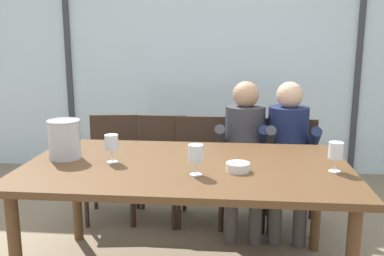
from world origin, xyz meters
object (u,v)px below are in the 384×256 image
wine_glass_by_left_taster (196,155)px  wine_glass_center_pour (112,144)px  chair_right_of_center (248,162)px  tasting_bowl (238,167)px  dining_table (186,175)px  chair_left_of_center (161,159)px  chair_near_curtain (114,158)px  ice_bucket_primary (64,139)px  chair_near_window_right (290,164)px  wine_glass_near_bucket (336,152)px  person_navy_polo (288,147)px  chair_center (200,161)px  person_charcoal_jacket (245,146)px

wine_glass_by_left_taster → wine_glass_center_pour: same height
chair_right_of_center → tasting_bowl: (-0.10, -1.08, 0.29)m
dining_table → chair_left_of_center: bearing=108.4°
dining_table → chair_near_curtain: 1.24m
chair_right_of_center → ice_bucket_primary: (-1.19, -0.91, 0.39)m
dining_table → ice_bucket_primary: bearing=176.5°
chair_near_window_right → dining_table: bearing=-120.8°
wine_glass_by_left_taster → wine_glass_near_bucket: (0.79, 0.14, 0.00)m
wine_glass_center_pour → person_navy_polo: bearing=35.6°
chair_left_of_center → wine_glass_by_left_taster: size_ratio=4.95×
ice_bucket_primary → wine_glass_by_left_taster: size_ratio=1.44×
ice_bucket_primary → wine_glass_center_pour: bearing=-9.6°
chair_right_of_center → chair_near_window_right: 0.35m
wine_glass_by_left_taster → dining_table: bearing=110.2°
dining_table → person_navy_polo: person_navy_polo is taller
chair_center → chair_right_of_center: bearing=-3.0°
chair_near_window_right → tasting_bowl: (-0.44, -1.06, 0.29)m
person_navy_polo → wine_glass_center_pour: (-1.18, -0.84, 0.21)m
tasting_bowl → wine_glass_near_bucket: 0.56m
chair_center → person_charcoal_jacket: (0.37, -0.14, 0.17)m
chair_center → chair_left_of_center: bearing=176.4°
wine_glass_near_bucket → chair_right_of_center: bearing=114.0°
wine_glass_center_pour → chair_right_of_center: bearing=48.1°
person_navy_polo → wine_glass_near_bucket: size_ratio=6.79×
dining_table → chair_left_of_center: (-0.33, 0.99, -0.19)m
wine_glass_near_bucket → wine_glass_center_pour: 1.33m
wine_glass_center_pour → dining_table: bearing=0.7°
tasting_bowl → wine_glass_near_bucket: wine_glass_near_bucket is taller
chair_center → person_navy_polo: bearing=-12.3°
person_charcoal_jacket → chair_near_curtain: bearing=174.0°
chair_center → tasting_bowl: size_ratio=6.25×
person_charcoal_jacket → tasting_bowl: person_charcoal_jacket is taller
chair_near_curtain → person_charcoal_jacket: size_ratio=0.73×
chair_right_of_center → ice_bucket_primary: bearing=-138.1°
chair_left_of_center → tasting_bowl: size_ratio=6.25×
dining_table → ice_bucket_primary: 0.81m
chair_left_of_center → wine_glass_center_pour: size_ratio=4.95×
chair_right_of_center → person_charcoal_jacket: (-0.03, -0.13, 0.17)m
chair_left_of_center → chair_right_of_center: 0.74m
chair_center → tasting_bowl: chair_center is taller
chair_center → dining_table: bearing=-91.4°
chair_near_curtain → wine_glass_by_left_taster: (0.81, -1.18, 0.38)m
chair_near_curtain → wine_glass_by_left_taster: size_ratio=4.95×
chair_near_window_right → wine_glass_by_left_taster: (-0.68, -1.15, 0.38)m
chair_near_curtain → person_charcoal_jacket: (1.11, -0.14, 0.17)m
chair_near_window_right → ice_bucket_primary: bearing=-141.9°
person_navy_polo → dining_table: bearing=-126.7°
dining_table → chair_near_window_right: (0.75, 0.94, -0.19)m
ice_bucket_primary → tasting_bowl: (1.09, -0.16, -0.10)m
chair_right_of_center → person_charcoal_jacket: 0.22m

